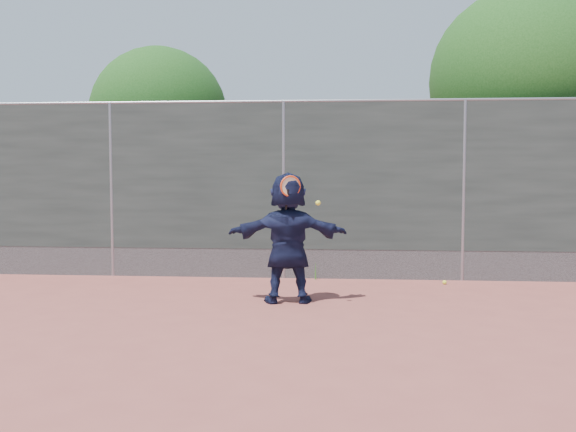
{
  "coord_description": "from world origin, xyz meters",
  "views": [
    {
      "loc": [
        0.97,
        -7.34,
        1.83
      ],
      "look_at": [
        0.24,
        1.48,
        1.21
      ],
      "focal_mm": 40.0,
      "sensor_mm": 36.0,
      "label": 1
    }
  ],
  "objects": [
    {
      "name": "player",
      "position": [
        0.24,
        1.48,
        0.91
      ],
      "size": [
        1.73,
        0.71,
        1.81
      ],
      "primitive_type": "imported",
      "rotation": [
        0.0,
        0.0,
        3.25
      ],
      "color": "#141937",
      "rests_on": "ground"
    },
    {
      "name": "ground",
      "position": [
        0.0,
        0.0,
        0.0
      ],
      "size": [
        80.0,
        80.0,
        0.0
      ],
      "primitive_type": "plane",
      "color": "#9E4C42",
      "rests_on": "ground"
    },
    {
      "name": "fence",
      "position": [
        -0.0,
        3.5,
        1.58
      ],
      "size": [
        20.0,
        0.06,
        3.03
      ],
      "color": "#38423D",
      "rests_on": "ground"
    },
    {
      "name": "ball_ground",
      "position": [
        2.65,
        3.09,
        0.03
      ],
      "size": [
        0.07,
        0.07,
        0.07
      ],
      "primitive_type": "sphere",
      "color": "#F7FA37",
      "rests_on": "ground"
    },
    {
      "name": "tree_right",
      "position": [
        4.68,
        5.75,
        3.49
      ],
      "size": [
        3.78,
        3.6,
        5.39
      ],
      "color": "#382314",
      "rests_on": "ground"
    },
    {
      "name": "weed_clump",
      "position": [
        0.29,
        3.38,
        0.13
      ],
      "size": [
        0.68,
        0.07,
        0.3
      ],
      "color": "#387226",
      "rests_on": "ground"
    },
    {
      "name": "swing_action",
      "position": [
        0.33,
        1.28,
        1.58
      ],
      "size": [
        0.55,
        0.2,
        0.51
      ],
      "color": "#F24616",
      "rests_on": "ground"
    },
    {
      "name": "tree_left",
      "position": [
        -2.85,
        6.55,
        2.94
      ],
      "size": [
        3.15,
        3.0,
        4.53
      ],
      "color": "#382314",
      "rests_on": "ground"
    }
  ]
}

